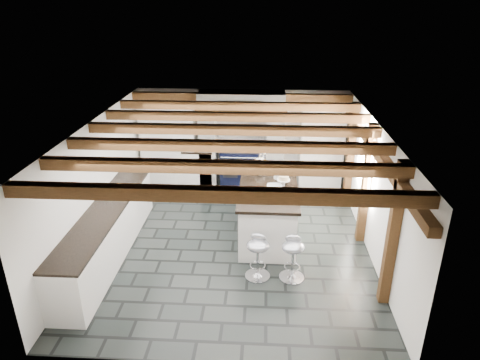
# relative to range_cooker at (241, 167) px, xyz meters

# --- Properties ---
(ground) EXTENTS (6.00, 6.00, 0.00)m
(ground) POSITION_rel_range_cooker_xyz_m (0.00, -2.68, -0.47)
(ground) COLOR black
(ground) RESTS_ON ground
(room_shell) EXTENTS (6.00, 6.03, 6.00)m
(room_shell) POSITION_rel_range_cooker_xyz_m (-0.61, -1.26, 0.60)
(room_shell) COLOR white
(room_shell) RESTS_ON ground
(range_cooker) EXTENTS (1.00, 0.63, 0.99)m
(range_cooker) POSITION_rel_range_cooker_xyz_m (0.00, 0.00, 0.00)
(range_cooker) COLOR black
(range_cooker) RESTS_ON ground
(kitchen_island) EXTENTS (1.11, 2.10, 1.38)m
(kitchen_island) POSITION_rel_range_cooker_xyz_m (0.64, -2.40, 0.07)
(kitchen_island) COLOR white
(kitchen_island) RESTS_ON ground
(bar_stool_near) EXTENTS (0.42, 0.42, 0.77)m
(bar_stool_near) POSITION_rel_range_cooker_xyz_m (1.05, -3.79, 0.01)
(bar_stool_near) COLOR silver
(bar_stool_near) RESTS_ON ground
(bar_stool_far) EXTENTS (0.47, 0.47, 0.78)m
(bar_stool_far) POSITION_rel_range_cooker_xyz_m (0.48, -3.78, 0.02)
(bar_stool_far) COLOR silver
(bar_stool_far) RESTS_ON ground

